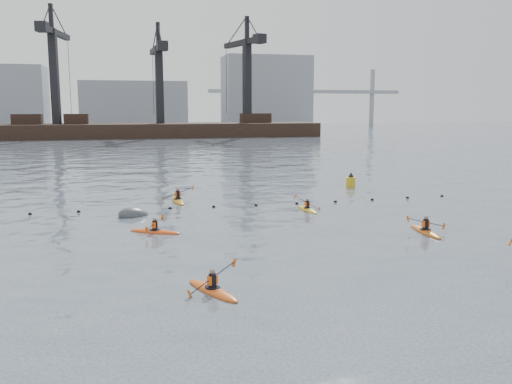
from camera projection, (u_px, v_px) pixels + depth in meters
ground at (395, 336)px, 16.57m from camera, size 400.00×400.00×0.00m
float_line at (235, 206)px, 38.08m from camera, size 33.24×0.73×0.24m
barge_pier at (160, 129)px, 121.83m from camera, size 72.00×19.30×29.50m
skyline at (159, 98)px, 159.91m from camera, size 141.00×28.00×22.00m
kayaker_0 at (213, 289)px, 20.50m from camera, size 2.07×3.16×1.24m
kayaker_2 at (155, 231)px, 30.10m from camera, size 2.93×2.03×0.97m
kayaker_3 at (307, 209)px, 36.58m from camera, size 2.05×2.94×1.23m
kayaker_4 at (426, 231)px, 30.11m from camera, size 2.31×3.45×1.16m
kayaker_5 at (178, 200)px, 39.92m from camera, size 2.48×3.65×1.31m
mooring_buoy at (134, 216)px, 34.71m from camera, size 2.60×2.07×1.48m
nav_buoy at (351, 182)px, 47.17m from camera, size 0.79×0.79×1.44m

